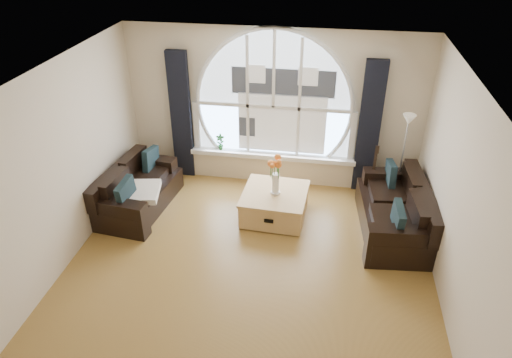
{
  "coord_description": "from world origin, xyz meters",
  "views": [
    {
      "loc": [
        0.9,
        -4.59,
        4.37
      ],
      "look_at": [
        0.0,
        0.9,
        1.05
      ],
      "focal_mm": 32.83,
      "sensor_mm": 36.0,
      "label": 1
    }
  ],
  "objects_px": {
    "potted_plant": "(220,142)",
    "guitar": "(373,172)",
    "coffee_chest": "(275,203)",
    "vase_flowers": "(276,172)",
    "sofa_right": "(395,209)",
    "floor_lamp": "(402,161)",
    "sofa_left": "(138,187)"
  },
  "relations": [
    {
      "from": "guitar",
      "to": "potted_plant",
      "type": "bearing_deg",
      "value": 179.78
    },
    {
      "from": "coffee_chest",
      "to": "vase_flowers",
      "type": "distance_m",
      "value": 0.59
    },
    {
      "from": "coffee_chest",
      "to": "potted_plant",
      "type": "xyz_separation_m",
      "value": [
        -1.12,
        1.11,
        0.45
      ]
    },
    {
      "from": "potted_plant",
      "to": "guitar",
      "type": "bearing_deg",
      "value": -7.61
    },
    {
      "from": "floor_lamp",
      "to": "potted_plant",
      "type": "xyz_separation_m",
      "value": [
        -3.06,
        0.42,
        -0.1
      ]
    },
    {
      "from": "coffee_chest",
      "to": "floor_lamp",
      "type": "height_order",
      "value": "floor_lamp"
    },
    {
      "from": "sofa_left",
      "to": "floor_lamp",
      "type": "relative_size",
      "value": 1.03
    },
    {
      "from": "sofa_right",
      "to": "vase_flowers",
      "type": "xyz_separation_m",
      "value": [
        -1.81,
        0.09,
        0.44
      ]
    },
    {
      "from": "coffee_chest",
      "to": "vase_flowers",
      "type": "height_order",
      "value": "vase_flowers"
    },
    {
      "from": "coffee_chest",
      "to": "vase_flowers",
      "type": "bearing_deg",
      "value": -59.34
    },
    {
      "from": "sofa_left",
      "to": "potted_plant",
      "type": "relative_size",
      "value": 5.69
    },
    {
      "from": "coffee_chest",
      "to": "sofa_left",
      "type": "bearing_deg",
      "value": -174.07
    },
    {
      "from": "vase_flowers",
      "to": "guitar",
      "type": "distance_m",
      "value": 1.73
    },
    {
      "from": "potted_plant",
      "to": "sofa_left",
      "type": "bearing_deg",
      "value": -131.95
    },
    {
      "from": "floor_lamp",
      "to": "potted_plant",
      "type": "relative_size",
      "value": 5.51
    },
    {
      "from": "floor_lamp",
      "to": "coffee_chest",
      "type": "bearing_deg",
      "value": -160.39
    },
    {
      "from": "guitar",
      "to": "sofa_right",
      "type": "bearing_deg",
      "value": -63.83
    },
    {
      "from": "floor_lamp",
      "to": "guitar",
      "type": "bearing_deg",
      "value": 170.78
    },
    {
      "from": "sofa_right",
      "to": "sofa_left",
      "type": "bearing_deg",
      "value": 174.82
    },
    {
      "from": "sofa_left",
      "to": "sofa_right",
      "type": "height_order",
      "value": "sofa_right"
    },
    {
      "from": "sofa_left",
      "to": "floor_lamp",
      "type": "height_order",
      "value": "floor_lamp"
    },
    {
      "from": "vase_flowers",
      "to": "guitar",
      "type": "xyz_separation_m",
      "value": [
        1.52,
        0.77,
        -0.31
      ]
    },
    {
      "from": "sofa_right",
      "to": "vase_flowers",
      "type": "bearing_deg",
      "value": 172.07
    },
    {
      "from": "floor_lamp",
      "to": "potted_plant",
      "type": "bearing_deg",
      "value": 172.17
    },
    {
      "from": "coffee_chest",
      "to": "potted_plant",
      "type": "relative_size",
      "value": 3.42
    },
    {
      "from": "sofa_right",
      "to": "floor_lamp",
      "type": "relative_size",
      "value": 1.13
    },
    {
      "from": "sofa_right",
      "to": "potted_plant",
      "type": "relative_size",
      "value": 6.23
    },
    {
      "from": "sofa_left",
      "to": "coffee_chest",
      "type": "bearing_deg",
      "value": 9.36
    },
    {
      "from": "sofa_right",
      "to": "coffee_chest",
      "type": "distance_m",
      "value": 1.83
    },
    {
      "from": "floor_lamp",
      "to": "sofa_right",
      "type": "bearing_deg",
      "value": -98.25
    },
    {
      "from": "guitar",
      "to": "potted_plant",
      "type": "relative_size",
      "value": 3.65
    },
    {
      "from": "coffee_chest",
      "to": "floor_lamp",
      "type": "bearing_deg",
      "value": 22.79
    }
  ]
}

